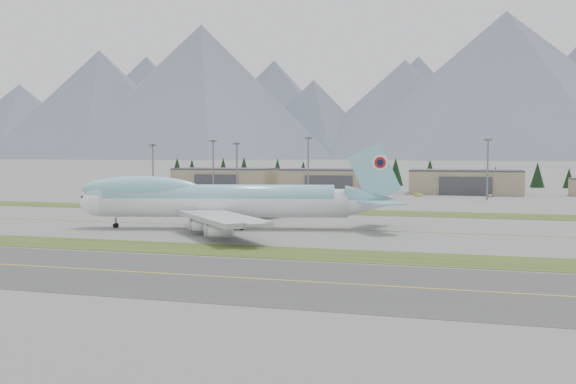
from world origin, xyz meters
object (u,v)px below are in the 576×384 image
(hangar_left, at_px, (226,179))
(service_vehicle_a, at_px, (305,193))
(boeing_747_freighter, at_px, (221,200))
(service_vehicle_c, at_px, (490,197))
(hangar_right, at_px, (466,182))
(hangar_center, at_px, (334,180))
(service_vehicle_b, at_px, (418,196))

(hangar_left, height_order, service_vehicle_a, hangar_left)
(boeing_747_freighter, relative_size, service_vehicle_a, 24.66)
(hangar_left, bearing_deg, boeing_747_freighter, -68.84)
(service_vehicle_c, bearing_deg, boeing_747_freighter, -96.34)
(boeing_747_freighter, bearing_deg, service_vehicle_c, 50.97)
(service_vehicle_c, bearing_deg, hangar_right, 136.12)
(hangar_left, relative_size, hangar_center, 1.00)
(service_vehicle_a, height_order, service_vehicle_c, service_vehicle_a)
(hangar_center, height_order, service_vehicle_c, hangar_center)
(boeing_747_freighter, height_order, hangar_right, boeing_747_freighter)
(hangar_right, xyz_separation_m, service_vehicle_a, (-70.99, -13.09, -5.39))
(hangar_right, xyz_separation_m, service_vehicle_b, (-18.90, -24.81, -5.39))
(hangar_left, relative_size, service_vehicle_b, 11.87)
(boeing_747_freighter, relative_size, service_vehicle_b, 19.26)
(service_vehicle_b, bearing_deg, hangar_center, 90.55)
(service_vehicle_a, bearing_deg, hangar_center, 43.41)
(service_vehicle_b, height_order, service_vehicle_c, service_vehicle_b)
(boeing_747_freighter, height_order, service_vehicle_c, boeing_747_freighter)
(hangar_center, bearing_deg, service_vehicle_c, -15.87)
(hangar_left, distance_m, hangar_right, 115.00)
(boeing_747_freighter, xyz_separation_m, service_vehicle_a, (-16.13, 142.28, -6.75))
(hangar_center, height_order, service_vehicle_b, hangar_center)
(boeing_747_freighter, xyz_separation_m, service_vehicle_b, (35.97, 130.56, -6.75))
(boeing_747_freighter, bearing_deg, hangar_left, 97.74)
(service_vehicle_a, bearing_deg, hangar_left, 156.84)
(hangar_right, height_order, service_vehicle_c, hangar_right)
(boeing_747_freighter, relative_size, hangar_right, 1.62)
(hangar_left, height_order, hangar_right, same)
(hangar_left, bearing_deg, service_vehicle_c, -9.05)
(service_vehicle_c, bearing_deg, service_vehicle_b, -151.16)
(service_vehicle_b, bearing_deg, service_vehicle_c, -48.77)
(hangar_left, height_order, hangar_center, same)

